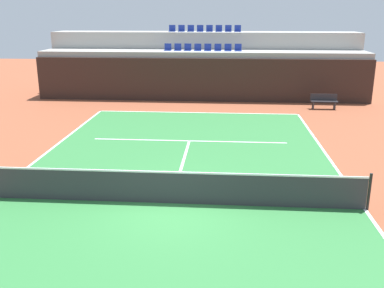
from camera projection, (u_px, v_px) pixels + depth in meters
name	position (u px, v px, depth m)	size (l,w,h in m)	color
ground_plane	(171.00, 203.00, 12.52)	(80.00, 80.00, 0.00)	brown
court_surface	(171.00, 203.00, 12.52)	(11.00, 24.00, 0.01)	#2D7238
baseline_far	(198.00, 113.00, 23.92)	(11.00, 0.10, 0.00)	white
sideline_right	(365.00, 209.00, 12.11)	(0.10, 24.00, 0.00)	white
service_line_far	(189.00, 141.00, 18.62)	(8.26, 0.10, 0.00)	white
centre_service_line	(182.00, 166.00, 15.57)	(0.10, 6.40, 0.00)	white
back_wall	(201.00, 80.00, 26.78)	(20.62, 0.30, 2.63)	black
stands_tier_lower	(202.00, 74.00, 28.02)	(20.62, 2.40, 2.97)	#9E9E99
stands_tier_upper	(204.00, 62.00, 30.16)	(20.62, 2.40, 4.05)	#9E9E99
seating_row_lower	(203.00, 49.00, 27.65)	(4.92, 0.44, 0.44)	navy
seating_row_upper	(205.00, 30.00, 29.63)	(4.92, 0.44, 0.44)	navy
tennis_net	(171.00, 187.00, 12.37)	(11.08, 0.08, 1.07)	black
player_bench	(324.00, 100.00, 24.77)	(1.50, 0.40, 0.85)	#232328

